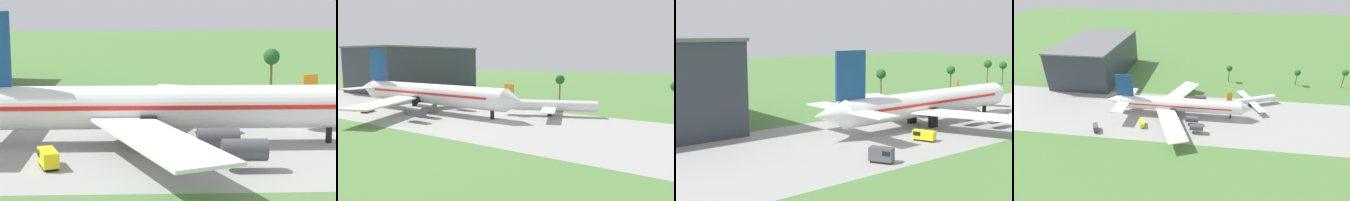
% 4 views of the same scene
% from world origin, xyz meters
% --- Properties ---
extents(ground_plane, '(600.00, 600.00, 0.00)m').
position_xyz_m(ground_plane, '(0.00, 0.00, 0.00)').
color(ground_plane, '#517F3D').
extents(taxiway_strip, '(320.00, 44.00, 0.02)m').
position_xyz_m(taxiway_strip, '(0.00, 0.00, 0.01)').
color(taxiway_strip, '#9E9E99').
rests_on(taxiway_strip, ground_plane).
extents(jet_airliner, '(71.24, 60.70, 19.84)m').
position_xyz_m(jet_airliner, '(-28.95, 1.32, 5.59)').
color(jet_airliner, white).
rests_on(jet_airliner, ground_plane).
extents(regional_aircraft, '(26.49, 24.22, 9.19)m').
position_xyz_m(regional_aircraft, '(7.45, 15.48, 3.03)').
color(regional_aircraft, white).
rests_on(regional_aircraft, ground_plane).
extents(baggage_tug, '(3.54, 5.29, 2.35)m').
position_xyz_m(baggage_tug, '(-43.66, -10.56, 1.27)').
color(baggage_tug, black).
rests_on(baggage_tug, ground_plane).
extents(terminal_building, '(36.72, 61.20, 22.56)m').
position_xyz_m(terminal_building, '(-89.30, 47.87, 11.30)').
color(terminal_building, '#333842').
rests_on(terminal_building, ground_plane).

